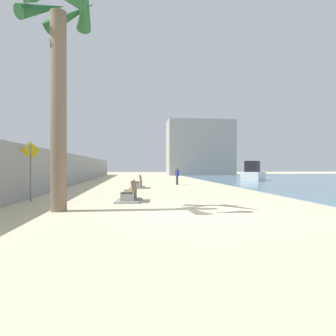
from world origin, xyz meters
The scene contains 9 objects.
ground_plane centered at (0.00, 18.00, 0.00)m, with size 120.00×120.00×0.00m, color beige.
seawall centered at (-7.50, 18.00, 1.34)m, with size 0.80×64.00×2.68m, color gray.
palm_tree centered at (-4.69, 0.92, 5.91)m, with size 3.09×3.19×8.36m.
bench_near centered at (-2.14, 3.85, 0.23)m, with size 1.29×2.19×0.98m.
bench_far centered at (-1.65, 12.66, 0.23)m, with size 1.24×2.17×0.98m.
person_walking centered at (1.81, 16.37, 0.87)m, with size 0.32×0.47×1.52m.
boat_far_right centered at (11.44, 23.26, 0.83)m, with size 4.25×5.20×2.18m.
pedestrian_sign centered at (-6.68, 4.24, 1.73)m, with size 0.85×0.08×2.78m.
harbor_building centered at (10.12, 46.00, 5.00)m, with size 12.00×6.00×10.00m, color #9E9E99.
Camera 1 is at (-1.91, -10.80, 1.63)m, focal length 33.47 mm.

